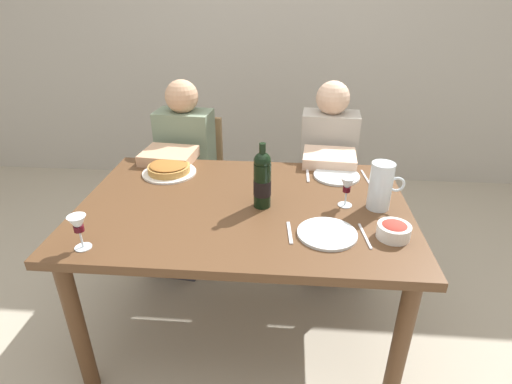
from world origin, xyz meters
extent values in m
plane|color=#B2A893|center=(0.00, 0.00, 0.00)|extent=(8.00, 8.00, 0.00)
cube|color=#B2ADA3|center=(0.00, 2.01, 1.40)|extent=(8.00, 0.10, 2.80)
cube|color=brown|center=(0.00, 0.00, 0.74)|extent=(1.50, 1.00, 0.04)
cylinder|color=brown|center=(-0.67, -0.42, 0.36)|extent=(0.07, 0.07, 0.72)
cylinder|color=brown|center=(0.67, -0.42, 0.36)|extent=(0.07, 0.07, 0.72)
cylinder|color=brown|center=(-0.67, 0.42, 0.36)|extent=(0.07, 0.07, 0.72)
cylinder|color=brown|center=(0.67, 0.42, 0.36)|extent=(0.07, 0.07, 0.72)
cylinder|color=black|center=(0.09, -0.01, 0.86)|extent=(0.08, 0.08, 0.21)
sphere|color=black|center=(0.09, -0.01, 0.98)|extent=(0.08, 0.08, 0.08)
cylinder|color=black|center=(0.09, -0.01, 1.03)|extent=(0.03, 0.03, 0.07)
cylinder|color=black|center=(0.09, -0.01, 0.85)|extent=(0.08, 0.08, 0.07)
cylinder|color=silver|center=(0.61, 0.01, 0.87)|extent=(0.10, 0.10, 0.22)
cylinder|color=silver|center=(0.61, 0.01, 0.83)|extent=(0.09, 0.09, 0.13)
torus|color=silver|center=(0.67, 0.01, 0.88)|extent=(0.07, 0.01, 0.07)
cylinder|color=white|center=(-0.43, 0.30, 0.77)|extent=(0.28, 0.28, 0.01)
cylinder|color=#C18E47|center=(-0.43, 0.30, 0.79)|extent=(0.22, 0.22, 0.03)
ellipsoid|color=#9E6028|center=(-0.43, 0.30, 0.81)|extent=(0.20, 0.20, 0.02)
cylinder|color=white|center=(0.62, -0.23, 0.79)|extent=(0.13, 0.13, 0.06)
ellipsoid|color=#B2382D|center=(0.62, -0.23, 0.81)|extent=(0.11, 0.11, 0.04)
cylinder|color=silver|center=(-0.57, -0.40, 0.76)|extent=(0.06, 0.06, 0.00)
cylinder|color=silver|center=(-0.57, -0.40, 0.80)|extent=(0.01, 0.01, 0.07)
cone|color=silver|center=(-0.57, -0.40, 0.87)|extent=(0.07, 0.07, 0.07)
cylinder|color=#470A14|center=(-0.57, -0.40, 0.85)|extent=(0.04, 0.04, 0.02)
cylinder|color=silver|center=(0.46, 0.02, 0.76)|extent=(0.06, 0.06, 0.00)
cylinder|color=silver|center=(0.46, 0.02, 0.80)|extent=(0.01, 0.01, 0.06)
cone|color=silver|center=(0.46, 0.02, 0.86)|extent=(0.06, 0.06, 0.07)
cylinder|color=#470A14|center=(0.46, 0.02, 0.84)|extent=(0.03, 0.03, 0.02)
cylinder|color=silver|center=(0.45, 0.33, 0.77)|extent=(0.24, 0.24, 0.01)
cylinder|color=silver|center=(0.36, -0.23, 0.77)|extent=(0.24, 0.24, 0.01)
cube|color=silver|center=(0.30, 0.33, 0.76)|extent=(0.01, 0.16, 0.00)
cube|color=silver|center=(0.60, 0.33, 0.76)|extent=(0.03, 0.18, 0.00)
cube|color=silver|center=(0.51, -0.23, 0.76)|extent=(0.03, 0.18, 0.00)
cube|color=silver|center=(0.21, -0.23, 0.76)|extent=(0.03, 0.16, 0.00)
cube|color=#9E7A51|center=(-0.45, 0.79, 0.46)|extent=(0.44, 0.44, 0.02)
cube|color=#9E7A51|center=(-0.43, 0.97, 0.67)|extent=(0.36, 0.07, 0.40)
cylinder|color=#9E7A51|center=(-0.64, 0.64, 0.23)|extent=(0.04, 0.04, 0.45)
cylinder|color=#9E7A51|center=(-0.30, 0.60, 0.23)|extent=(0.04, 0.04, 0.45)
cylinder|color=#9E7A51|center=(-0.60, 0.98, 0.23)|extent=(0.04, 0.04, 0.45)
cylinder|color=#9E7A51|center=(-0.26, 0.94, 0.23)|extent=(0.04, 0.04, 0.45)
cube|color=gray|center=(-0.45, 0.75, 0.72)|extent=(0.36, 0.23, 0.50)
sphere|color=tan|center=(-0.45, 0.75, 1.06)|extent=(0.20, 0.20, 0.20)
cube|color=#33333D|center=(-0.47, 0.56, 0.47)|extent=(0.34, 0.41, 0.14)
cube|color=#33333D|center=(-0.48, 0.41, 0.20)|extent=(0.28, 0.15, 0.40)
cube|color=tan|center=(-0.48, 0.47, 0.79)|extent=(0.31, 0.27, 0.06)
cube|color=#9E7A51|center=(0.45, 0.83, 0.46)|extent=(0.43, 0.43, 0.02)
cube|color=#9E7A51|center=(0.46, 1.01, 0.67)|extent=(0.36, 0.06, 0.40)
cylinder|color=#9E7A51|center=(0.27, 0.67, 0.23)|extent=(0.04, 0.04, 0.45)
cylinder|color=#9E7A51|center=(0.61, 0.65, 0.23)|extent=(0.04, 0.04, 0.45)
cylinder|color=#9E7A51|center=(0.29, 1.01, 0.23)|extent=(0.04, 0.04, 0.45)
cylinder|color=#9E7A51|center=(0.63, 0.98, 0.23)|extent=(0.04, 0.04, 0.45)
cube|color=#B7B2A8|center=(0.45, 0.79, 0.72)|extent=(0.35, 0.23, 0.50)
sphere|color=beige|center=(0.45, 0.79, 1.06)|extent=(0.20, 0.20, 0.20)
cube|color=#33333D|center=(0.44, 0.60, 0.47)|extent=(0.33, 0.40, 0.14)
cube|color=#33333D|center=(0.42, 0.45, 0.20)|extent=(0.28, 0.14, 0.40)
cube|color=beige|center=(0.43, 0.51, 0.79)|extent=(0.31, 0.26, 0.06)
camera|label=1|loc=(0.19, -1.62, 1.66)|focal=28.40mm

